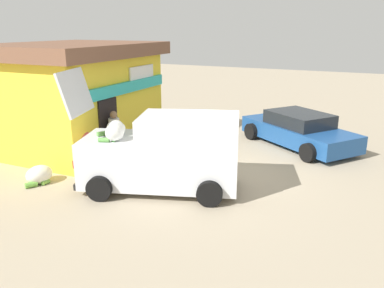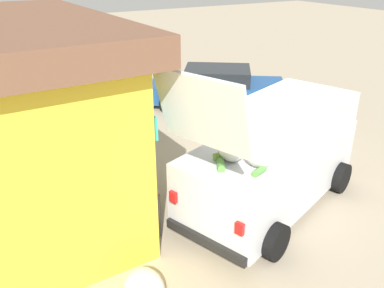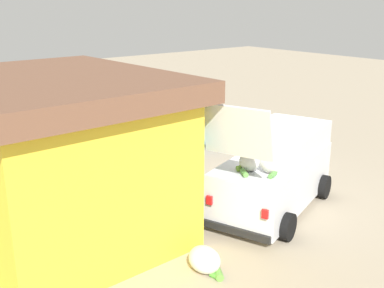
# 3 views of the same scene
# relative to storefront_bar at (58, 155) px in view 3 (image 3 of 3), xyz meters

# --- Properties ---
(ground_plane) EXTENTS (60.00, 60.00, 0.00)m
(ground_plane) POSITION_rel_storefront_bar_xyz_m (-0.61, -5.82, -1.85)
(ground_plane) COLOR tan
(storefront_bar) EXTENTS (5.84, 4.68, 3.60)m
(storefront_bar) POSITION_rel_storefront_bar_xyz_m (0.00, 0.00, 0.00)
(storefront_bar) COLOR yellow
(storefront_bar) RESTS_ON ground_plane
(delivery_van) EXTENTS (3.07, 4.63, 3.10)m
(delivery_van) POSITION_rel_storefront_bar_xyz_m (-2.10, -4.76, -0.85)
(delivery_van) COLOR silver
(delivery_van) RESTS_ON ground_plane
(parked_sedan) EXTENTS (4.01, 4.62, 1.22)m
(parked_sedan) POSITION_rel_storefront_bar_xyz_m (3.42, -7.10, -1.27)
(parked_sedan) COLOR #1E4C8C
(parked_sedan) RESTS_ON ground_plane
(vendor_standing) EXTENTS (0.53, 0.45, 1.66)m
(vendor_standing) POSITION_rel_storefront_bar_xyz_m (-0.96, -2.31, -0.89)
(vendor_standing) COLOR #726047
(vendor_standing) RESTS_ON ground_plane
(customer_bending) EXTENTS (0.75, 0.75, 1.36)m
(customer_bending) POSITION_rel_storefront_bar_xyz_m (-1.96, -1.98, -1.00)
(customer_bending) COLOR #4C4C51
(customer_bending) RESTS_ON ground_plane
(unloaded_banana_pile) EXTENTS (0.94, 0.68, 0.49)m
(unloaded_banana_pile) POSITION_rel_storefront_bar_xyz_m (-3.28, -1.45, -1.62)
(unloaded_banana_pile) COLOR silver
(unloaded_banana_pile) RESTS_ON ground_plane
(paint_bucket) EXTENTS (0.33, 0.33, 0.41)m
(paint_bucket) POSITION_rel_storefront_bar_xyz_m (1.62, -2.29, -1.65)
(paint_bucket) COLOR #BF3F33
(paint_bucket) RESTS_ON ground_plane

